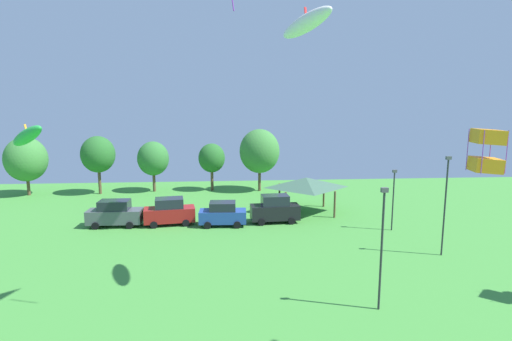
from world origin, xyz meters
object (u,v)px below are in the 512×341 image
(treeline_tree_3, at_px, (212,158))
(parked_car_second_from_left, at_px, (170,212))
(kite_flying_9, at_px, (27,136))
(parked_car_third_from_left, at_px, (223,214))
(park_pavilion, at_px, (306,183))
(treeline_tree_0, at_px, (26,159))
(treeline_tree_2, at_px, (153,159))
(parked_car_rightmost_in_row, at_px, (275,209))
(light_post_0, at_px, (393,196))
(light_post_1, at_px, (445,201))
(light_post_2, at_px, (382,242))
(treeline_tree_4, at_px, (260,151))
(kite_flying_4, at_px, (487,151))
(parked_car_leftmost, at_px, (115,213))
(treeline_tree_1, at_px, (98,154))
(kite_flying_3, at_px, (306,23))

(treeline_tree_3, bearing_deg, parked_car_second_from_left, -102.88)
(kite_flying_9, height_order, parked_car_third_from_left, kite_flying_9)
(park_pavilion, bearing_deg, kite_flying_9, -167.20)
(treeline_tree_0, relative_size, treeline_tree_2, 1.11)
(parked_car_rightmost_in_row, relative_size, light_post_0, 0.86)
(park_pavilion, height_order, treeline_tree_0, treeline_tree_0)
(parked_car_second_from_left, height_order, treeline_tree_3, treeline_tree_3)
(light_post_1, bearing_deg, treeline_tree_3, 125.69)
(parked_car_rightmost_in_row, bearing_deg, kite_flying_9, -177.59)
(light_post_2, bearing_deg, treeline_tree_4, 96.92)
(kite_flying_4, bearing_deg, parked_car_leftmost, 124.21)
(light_post_0, height_order, treeline_tree_0, treeline_tree_0)
(parked_car_third_from_left, distance_m, treeline_tree_1, 21.39)
(parked_car_leftmost, bearing_deg, parked_car_third_from_left, -2.60)
(treeline_tree_2, bearing_deg, light_post_2, -61.34)
(treeline_tree_2, bearing_deg, parked_car_leftmost, -93.50)
(parked_car_third_from_left, distance_m, light_post_0, 15.02)
(treeline_tree_1, bearing_deg, parked_car_second_from_left, -53.27)
(treeline_tree_3, bearing_deg, treeline_tree_2, -179.29)
(kite_flying_3, bearing_deg, kite_flying_4, -74.97)
(parked_car_second_from_left, height_order, light_post_1, light_post_1)
(kite_flying_4, xyz_separation_m, treeline_tree_3, (-8.91, 40.15, -5.27))
(kite_flying_4, distance_m, light_post_0, 24.15)
(kite_flying_3, bearing_deg, treeline_tree_0, 134.97)
(parked_car_rightmost_in_row, distance_m, treeline_tree_0, 31.74)
(light_post_1, bearing_deg, treeline_tree_1, 143.33)
(parked_car_third_from_left, bearing_deg, treeline_tree_3, 97.19)
(kite_flying_4, height_order, light_post_0, kite_flying_4)
(parked_car_leftmost, xyz_separation_m, treeline_tree_3, (8.22, 14.97, 3.00))
(parked_car_third_from_left, bearing_deg, treeline_tree_2, 121.40)
(parked_car_leftmost, xyz_separation_m, light_post_1, (25.50, -9.08, 2.85))
(treeline_tree_0, xyz_separation_m, treeline_tree_3, (22.15, 1.09, -0.22))
(kite_flying_3, xyz_separation_m, parked_car_third_from_left, (-4.54, 13.71, -13.80))
(treeline_tree_0, bearing_deg, parked_car_second_from_left, -36.20)
(kite_flying_3, height_order, light_post_1, kite_flying_3)
(light_post_1, relative_size, treeline_tree_3, 1.20)
(parked_car_leftmost, bearing_deg, kite_flying_9, -160.20)
(parked_car_leftmost, bearing_deg, treeline_tree_0, 135.95)
(parked_car_leftmost, height_order, parked_car_second_from_left, parked_car_second_from_left)
(light_post_1, bearing_deg, treeline_tree_2, 135.74)
(light_post_1, xyz_separation_m, treeline_tree_1, (-31.02, 23.10, 0.86))
(parked_car_leftmost, relative_size, parked_car_third_from_left, 1.13)
(parked_car_second_from_left, xyz_separation_m, light_post_2, (13.15, -16.50, 2.49))
(treeline_tree_0, bearing_deg, kite_flying_9, -63.47)
(kite_flying_3, relative_size, parked_car_third_from_left, 0.97)
(parked_car_leftmost, height_order, treeline_tree_0, treeline_tree_0)
(park_pavilion, relative_size, treeline_tree_0, 0.88)
(light_post_0, bearing_deg, light_post_1, -79.13)
(kite_flying_4, height_order, parked_car_rightmost_in_row, kite_flying_4)
(light_post_2, xyz_separation_m, treeline_tree_3, (-9.76, 31.32, 0.48))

